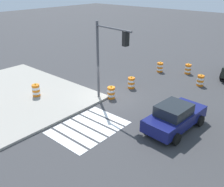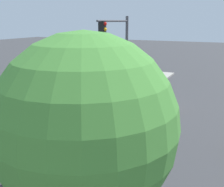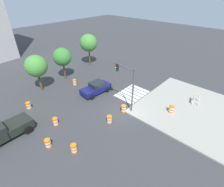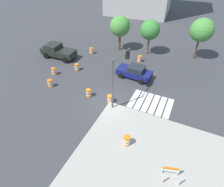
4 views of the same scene
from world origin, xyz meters
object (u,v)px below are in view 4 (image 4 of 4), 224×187
(pickup_truck, at_px, (57,51))
(traffic_barrel_lane_center, at_px, (77,67))
(traffic_barrel_near_corner, at_px, (140,59))
(traffic_light_pole, at_px, (119,71))
(traffic_barrel_crosswalk_end, at_px, (91,51))
(street_tree_streetside_near, at_px, (120,26))
(street_tree_streetside_mid, at_px, (202,30))
(traffic_barrel_far_curb, at_px, (54,71))
(traffic_barrel_on_sidewalk, at_px, (127,140))
(sports_car, at_px, (135,72))
(construction_barricade, at_px, (171,172))
(traffic_barrel_median_near, at_px, (89,93))
(street_tree_streetside_far, at_px, (150,30))
(traffic_barrel_opposite_curb, at_px, (110,99))
(traffic_barrel_median_far, at_px, (50,83))

(pickup_truck, bearing_deg, traffic_barrel_lane_center, -22.85)
(traffic_barrel_near_corner, distance_m, traffic_barrel_lane_center, 8.88)
(traffic_light_pole, bearing_deg, traffic_barrel_crosswalk_end, 133.55)
(street_tree_streetside_near, relative_size, street_tree_streetside_mid, 0.91)
(pickup_truck, distance_m, traffic_light_pole, 13.61)
(traffic_barrel_far_curb, bearing_deg, traffic_barrel_on_sidewalk, -26.34)
(traffic_barrel_lane_center, bearing_deg, traffic_light_pole, -25.39)
(sports_car, xyz_separation_m, traffic_barrel_near_corner, (-0.68, 4.08, -0.36))
(construction_barricade, distance_m, street_tree_streetside_mid, 19.95)
(traffic_barrel_median_near, relative_size, street_tree_streetside_mid, 0.18)
(traffic_barrel_crosswalk_end, height_order, street_tree_streetside_far, street_tree_streetside_far)
(traffic_barrel_far_curb, relative_size, traffic_barrel_opposite_curb, 1.00)
(sports_car, bearing_deg, traffic_barrel_on_sidewalk, -73.95)
(traffic_barrel_median_near, xyz_separation_m, traffic_barrel_lane_center, (-4.18, 4.05, 0.00))
(traffic_barrel_on_sidewalk, distance_m, construction_barricade, 4.03)
(traffic_barrel_lane_center, relative_size, street_tree_streetside_mid, 0.18)
(traffic_light_pole, bearing_deg, traffic_barrel_near_corner, 94.18)
(traffic_barrel_median_near, bearing_deg, street_tree_streetside_far, 76.94)
(traffic_barrel_near_corner, relative_size, traffic_barrel_lane_center, 1.00)
(traffic_barrel_lane_center, xyz_separation_m, traffic_barrel_on_sidewalk, (10.34, -8.28, 0.15))
(traffic_barrel_on_sidewalk, bearing_deg, traffic_barrel_crosswalk_end, 129.59)
(street_tree_streetside_far, bearing_deg, pickup_truck, -150.52)
(traffic_barrel_median_far, relative_size, street_tree_streetside_mid, 0.18)
(traffic_barrel_crosswalk_end, xyz_separation_m, traffic_light_pole, (8.13, -8.55, 3.46))
(traffic_barrel_opposite_curb, bearing_deg, street_tree_streetside_far, 88.36)
(pickup_truck, xyz_separation_m, traffic_barrel_near_corner, (11.42, 3.75, -0.52))
(construction_barricade, distance_m, traffic_light_pole, 9.53)
(traffic_barrel_near_corner, bearing_deg, street_tree_streetside_mid, 32.31)
(traffic_barrel_median_near, height_order, traffic_barrel_median_far, same)
(sports_car, xyz_separation_m, traffic_barrel_lane_center, (-7.50, -1.61, -0.36))
(traffic_barrel_crosswalk_end, xyz_separation_m, traffic_barrel_lane_center, (0.64, -5.00, 0.00))
(traffic_light_pole, bearing_deg, traffic_barrel_on_sidewalk, -58.89)
(sports_car, xyz_separation_m, traffic_barrel_opposite_curb, (-0.75, -5.59, -0.36))
(traffic_barrel_far_curb, xyz_separation_m, traffic_barrel_opposite_curb, (8.85, -1.86, 0.00))
(traffic_barrel_far_curb, xyz_separation_m, street_tree_streetside_mid, (15.84, 12.19, 3.71))
(traffic_barrel_far_curb, bearing_deg, traffic_barrel_crosswalk_end, 78.39)
(sports_car, distance_m, street_tree_streetside_mid, 11.03)
(construction_barricade, bearing_deg, pickup_truck, 148.46)
(pickup_truck, height_order, street_tree_streetside_far, street_tree_streetside_far)
(street_tree_streetside_near, height_order, street_tree_streetside_mid, street_tree_streetside_mid)
(traffic_barrel_near_corner, height_order, traffic_barrel_crosswalk_end, same)
(pickup_truck, height_order, traffic_barrel_crosswalk_end, pickup_truck)
(traffic_barrel_crosswalk_end, relative_size, construction_barricade, 0.73)
(traffic_barrel_lane_center, distance_m, traffic_barrel_on_sidewalk, 13.25)
(traffic_barrel_opposite_curb, bearing_deg, pickup_truck, 152.45)
(traffic_barrel_median_far, bearing_deg, traffic_barrel_far_curb, 119.28)
(sports_car, relative_size, street_tree_streetside_near, 0.85)
(traffic_barrel_near_corner, bearing_deg, pickup_truck, -161.81)
(traffic_barrel_median_far, relative_size, traffic_light_pole, 0.19)
(traffic_barrel_crosswalk_end, height_order, traffic_barrel_lane_center, same)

